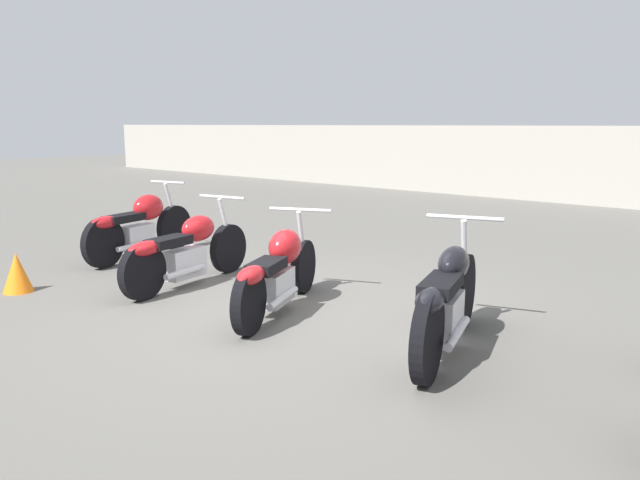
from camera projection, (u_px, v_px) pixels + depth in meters
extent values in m
plane|color=#5B5954|center=(282.00, 313.00, 6.13)|extent=(60.00, 60.00, 0.00)
cube|color=#9E998E|center=(620.00, 167.00, 13.59)|extent=(40.00, 0.04, 1.79)
cylinder|color=black|center=(174.00, 228.00, 9.16)|extent=(0.25, 0.66, 0.65)
cylinder|color=black|center=(103.00, 243.00, 7.98)|extent=(0.25, 0.66, 0.65)
cube|color=silver|center=(138.00, 238.00, 8.51)|extent=(0.31, 0.52, 0.36)
ellipsoid|color=red|center=(148.00, 207.00, 8.64)|extent=(0.41, 0.56, 0.36)
cube|color=black|center=(124.00, 218.00, 8.26)|extent=(0.37, 0.62, 0.10)
ellipsoid|color=red|center=(105.00, 222.00, 7.97)|extent=(0.30, 0.48, 0.16)
cylinder|color=silver|center=(168.00, 182.00, 8.95)|extent=(0.60, 0.18, 0.04)
cylinder|color=silver|center=(171.00, 205.00, 9.05)|extent=(0.11, 0.26, 0.66)
cylinder|color=silver|center=(137.00, 245.00, 8.35)|extent=(0.24, 0.71, 0.07)
cylinder|color=black|center=(228.00, 248.00, 7.75)|extent=(0.22, 0.61, 0.60)
cylinder|color=black|center=(143.00, 272.00, 6.52)|extent=(0.22, 0.61, 0.60)
cube|color=silver|center=(185.00, 263.00, 7.08)|extent=(0.30, 0.55, 0.33)
ellipsoid|color=red|center=(198.00, 228.00, 7.22)|extent=(0.35, 0.53, 0.30)
cube|color=black|center=(169.00, 242.00, 6.82)|extent=(0.35, 0.57, 0.10)
ellipsoid|color=red|center=(145.00, 249.00, 6.52)|extent=(0.29, 0.47, 0.16)
cylinder|color=silver|center=(222.00, 197.00, 7.55)|extent=(0.66, 0.18, 0.04)
cylinder|color=silver|center=(225.00, 223.00, 7.65)|extent=(0.10, 0.25, 0.64)
cylinder|color=silver|center=(185.00, 272.00, 6.91)|extent=(0.19, 0.59, 0.07)
cylinder|color=black|center=(303.00, 266.00, 6.83)|extent=(0.33, 0.57, 0.58)
cylinder|color=black|center=(249.00, 303.00, 5.44)|extent=(0.33, 0.57, 0.58)
cube|color=silver|center=(277.00, 287.00, 6.07)|extent=(0.40, 0.57, 0.32)
ellipsoid|color=red|center=(285.00, 247.00, 6.24)|extent=(0.48, 0.58, 0.35)
cube|color=black|center=(266.00, 266.00, 5.79)|extent=(0.43, 0.55, 0.10)
ellipsoid|color=red|center=(251.00, 276.00, 5.45)|extent=(0.36, 0.48, 0.16)
cylinder|color=silver|center=(300.00, 210.00, 6.62)|extent=(0.64, 0.32, 0.04)
cylinder|color=silver|center=(302.00, 238.00, 6.72)|extent=(0.15, 0.24, 0.62)
cylinder|color=silver|center=(283.00, 298.00, 5.91)|extent=(0.35, 0.65, 0.07)
cylinder|color=black|center=(464.00, 291.00, 5.66)|extent=(0.31, 0.67, 0.67)
cylinder|color=black|center=(428.00, 338.00, 4.41)|extent=(0.31, 0.67, 0.67)
cube|color=silver|center=(446.00, 318.00, 4.98)|extent=(0.35, 0.54, 0.37)
ellipsoid|color=black|center=(454.00, 263.00, 5.12)|extent=(0.40, 0.58, 0.28)
cube|color=black|center=(441.00, 285.00, 4.71)|extent=(0.42, 0.64, 0.10)
ellipsoid|color=black|center=(430.00, 300.00, 4.41)|extent=(0.33, 0.48, 0.16)
cylinder|color=silver|center=(465.00, 218.00, 5.45)|extent=(0.64, 0.25, 0.04)
cylinder|color=silver|center=(464.00, 255.00, 5.56)|extent=(0.13, 0.26, 0.67)
cylinder|color=silver|center=(457.00, 333.00, 4.82)|extent=(0.29, 0.70, 0.07)
cone|color=orange|center=(17.00, 272.00, 6.85)|extent=(0.32, 0.32, 0.44)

